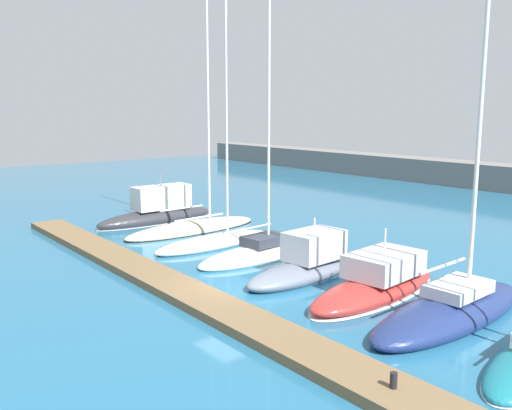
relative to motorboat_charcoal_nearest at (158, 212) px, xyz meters
The scene contains 10 objects.
ground_plane 15.73m from the motorboat_charcoal_nearest, 17.24° to the right, with size 120.00×120.00×0.00m, color #236084.
dock_pier 16.39m from the motorboat_charcoal_nearest, 23.62° to the right, with size 36.84×1.96×0.36m, color brown.
motorboat_charcoal_nearest is the anchor object (origin of this frame).
sailboat_sand_second 3.83m from the motorboat_charcoal_nearest, ahead, with size 3.21×9.90×18.87m.
sailboat_ivory_third 7.88m from the motorboat_charcoal_nearest, ahead, with size 2.92×8.04×14.89m.
sailboat_white_fourth 11.39m from the motorboat_charcoal_nearest, ahead, with size 3.51×8.60×16.81m.
motorboat_slate_fifth 15.58m from the motorboat_charcoal_nearest, ahead, with size 2.87×7.00×3.00m.
motorboat_red_sixth 19.27m from the motorboat_charcoal_nearest, ahead, with size 3.40×8.33×2.98m.
sailboat_navy_seventh 22.73m from the motorboat_charcoal_nearest, ahead, with size 3.19×9.33×19.09m.
dock_bollard 25.92m from the motorboat_charcoal_nearest, 14.66° to the right, with size 0.20×0.20×0.44m, color black.
Camera 1 is at (18.53, -13.26, 7.69)m, focal length 38.77 mm.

